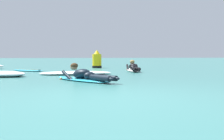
# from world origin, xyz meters

# --- Properties ---
(ground_plane) EXTENTS (120.00, 120.00, 0.00)m
(ground_plane) POSITION_xyz_m (0.00, 10.00, 0.00)
(ground_plane) COLOR #387A75
(surfer_near) EXTENTS (1.66, 2.42, 0.54)m
(surfer_near) POSITION_xyz_m (-0.01, 3.16, 0.13)
(surfer_near) COLOR #2DB2D1
(surfer_near) RESTS_ON ground
(surfer_far) EXTENTS (0.92, 2.77, 0.54)m
(surfer_far) POSITION_xyz_m (2.60, 7.98, 0.13)
(surfer_far) COLOR white
(surfer_far) RESTS_ON ground
(drifting_surfboard) EXTENTS (1.70, 1.68, 0.16)m
(drifting_surfboard) POSITION_xyz_m (-2.03, 8.69, 0.03)
(drifting_surfboard) COLOR #2DB2D1
(drifting_surfboard) RESTS_ON ground
(whitewater_front) EXTENTS (2.66, 1.14, 0.12)m
(whitewater_front) POSITION_xyz_m (-0.08, 6.01, 0.06)
(whitewater_front) COLOR white
(whitewater_front) RESTS_ON ground
(whitewater_mid_left) EXTENTS (1.74, 1.44, 0.19)m
(whitewater_mid_left) POSITION_xyz_m (-2.50, 5.30, 0.09)
(whitewater_mid_left) COLOR white
(whitewater_mid_left) RESTS_ON ground
(channel_marker_buoy) EXTENTS (0.53, 0.53, 1.01)m
(channel_marker_buoy) POSITION_xyz_m (1.41, 11.51, 0.40)
(channel_marker_buoy) COLOR yellow
(channel_marker_buoy) RESTS_ON ground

